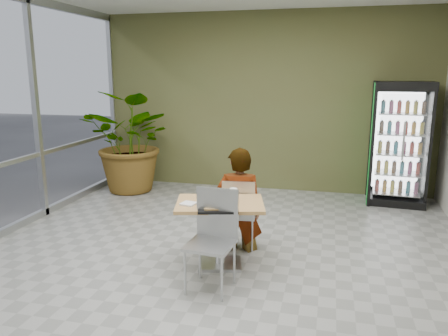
{
  "coord_description": "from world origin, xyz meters",
  "views": [
    {
      "loc": [
        1.19,
        -4.4,
        2.16
      ],
      "look_at": [
        -0.04,
        0.66,
        1.0
      ],
      "focal_mm": 35.0,
      "sensor_mm": 36.0,
      "label": 1
    }
  ],
  "objects": [
    {
      "name": "potted_plant",
      "position": [
        -2.24,
        2.76,
        0.92
      ],
      "size": [
        1.91,
        1.74,
        1.83
      ],
      "primitive_type": "imported",
      "rotation": [
        0.0,
        0.0,
        -0.21
      ],
      "color": "#245A25",
      "rests_on": "ground"
    },
    {
      "name": "cafeteria_tray",
      "position": [
        0.11,
        -0.22,
        0.76
      ],
      "size": [
        0.48,
        0.39,
        0.02
      ],
      "primitive_type": "cube",
      "rotation": [
        0.0,
        0.0,
        0.26
      ],
      "color": "black",
      "rests_on": "dining_table"
    },
    {
      "name": "soda_cup",
      "position": [
        0.2,
        0.11,
        0.82
      ],
      "size": [
        0.08,
        0.08,
        0.15
      ],
      "color": "silver",
      "rests_on": "dining_table"
    },
    {
      "name": "ground",
      "position": [
        0.0,
        0.0,
        0.0
      ],
      "size": [
        7.0,
        7.0,
        0.0
      ],
      "primitive_type": "plane",
      "color": "gray",
      "rests_on": "ground"
    },
    {
      "name": "room_envelope",
      "position": [
        0.0,
        0.0,
        1.6
      ],
      "size": [
        6.0,
        7.0,
        3.2
      ],
      "primitive_type": null,
      "color": "silver",
      "rests_on": "ground"
    },
    {
      "name": "dining_table",
      "position": [
        0.06,
        0.06,
        0.54
      ],
      "size": [
        1.08,
        0.87,
        0.75
      ],
      "rotation": [
        0.0,
        0.0,
        0.24
      ],
      "color": "tan",
      "rests_on": "ground"
    },
    {
      "name": "pizza_plate",
      "position": [
        -0.01,
        0.11,
        0.77
      ],
      "size": [
        0.33,
        0.35,
        0.03
      ],
      "color": "silver",
      "rests_on": "dining_table"
    },
    {
      "name": "seated_woman",
      "position": [
        0.16,
        0.6,
        0.49
      ],
      "size": [
        0.62,
        0.43,
        1.57
      ],
      "primitive_type": "imported",
      "rotation": [
        0.0,
        0.0,
        3.25
      ],
      "color": "black",
      "rests_on": "ground"
    },
    {
      "name": "chair_far",
      "position": [
        0.17,
        0.56,
        0.52
      ],
      "size": [
        0.43,
        0.44,
        0.89
      ],
      "rotation": [
        0.0,
        0.0,
        3.25
      ],
      "color": "#A7A9AC",
      "rests_on": "ground"
    },
    {
      "name": "napkin_stack",
      "position": [
        -0.25,
        -0.11,
        0.76
      ],
      "size": [
        0.18,
        0.18,
        0.02
      ],
      "primitive_type": "cube",
      "rotation": [
        0.0,
        0.0,
        -0.2
      ],
      "color": "silver",
      "rests_on": "dining_table"
    },
    {
      "name": "beverage_fridge",
      "position": [
        2.31,
        3.11,
        1.0
      ],
      "size": [
        0.96,
        0.77,
        2.0
      ],
      "rotation": [
        0.0,
        0.0,
        -0.08
      ],
      "color": "black",
      "rests_on": "ground"
    },
    {
      "name": "chair_near",
      "position": [
        0.11,
        -0.39,
        0.59
      ],
      "size": [
        0.49,
        0.49,
        1.01
      ],
      "rotation": [
        0.0,
        0.0,
        -0.1
      ],
      "color": "#A7A9AC",
      "rests_on": "ground"
    }
  ]
}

